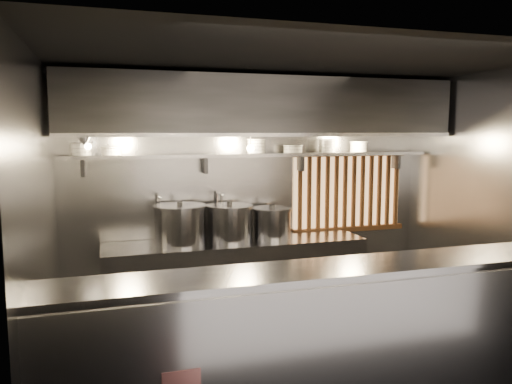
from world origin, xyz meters
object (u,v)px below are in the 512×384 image
pendant_bulb (251,148)px  stock_pot_left (180,224)px  stock_pot_right (230,223)px  heat_lamp (85,141)px  stock_pot_mid (272,223)px

pendant_bulb → stock_pot_left: pendant_bulb is taller
pendant_bulb → stock_pot_left: (-0.84, -0.04, -0.84)m
pendant_bulb → stock_pot_right: 0.89m
heat_lamp → pendant_bulb: 1.83m
heat_lamp → stock_pot_left: bearing=17.7°
pendant_bulb → heat_lamp: bearing=-169.0°
stock_pot_right → heat_lamp: bearing=-168.4°
heat_lamp → stock_pot_left: 1.38m
stock_pot_left → heat_lamp: bearing=-162.3°
heat_lamp → stock_pot_left: size_ratio=0.47×
pendant_bulb → stock_pot_mid: size_ratio=0.38×
heat_lamp → pendant_bulb: bearing=11.0°
pendant_bulb → stock_pot_left: size_ratio=0.25×
stock_pot_left → stock_pot_mid: bearing=0.9°
stock_pot_left → stock_pot_mid: (1.09, 0.02, -0.04)m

